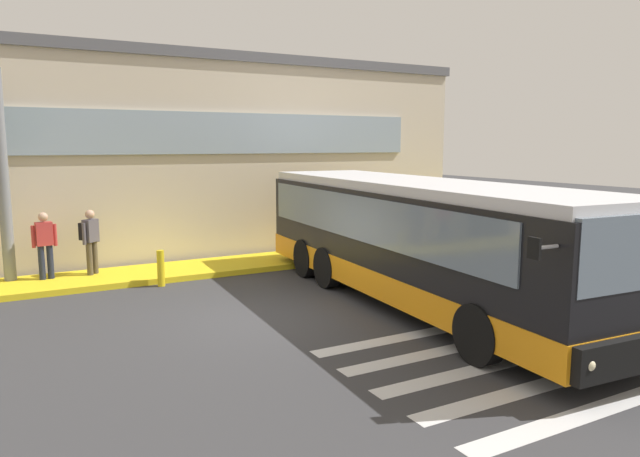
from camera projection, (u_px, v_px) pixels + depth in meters
ground_plane at (267, 317)px, 11.87m from camera, size 80.00×90.00×0.02m
bay_paint_stripes at (491, 366)px, 9.18m from camera, size 4.40×3.96×0.01m
terminal_building at (121, 155)px, 21.15m from camera, size 21.15×13.80×6.19m
boarding_curb at (197, 269)px, 16.02m from camera, size 23.35×2.00×0.15m
entry_support_column at (3, 176)px, 14.00m from camera, size 0.28×0.28×5.12m
bus_main_foreground at (418, 244)px, 12.67m from camera, size 3.67×10.90×2.70m
passenger_near_column at (45, 242)px, 14.36m from camera, size 0.59×0.27×1.68m
passenger_by_doorway at (90, 237)px, 14.90m from camera, size 0.51×0.51×1.68m
safety_bollard_yellow at (161, 268)px, 14.32m from camera, size 0.18×0.18×0.90m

